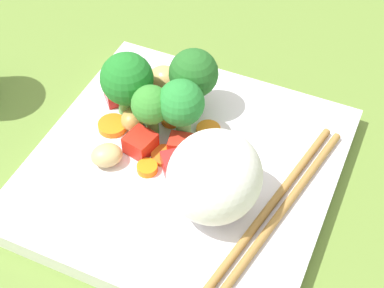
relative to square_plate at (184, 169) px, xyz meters
The scene contains 23 objects.
ground_plane 1.97cm from the square_plate, ahead, with size 110.00×110.00×2.00cm, color olive.
square_plate is the anchor object (origin of this frame).
rice_mound 7.42cm from the square_plate, 51.29° to the left, with size 8.92×8.36×7.84cm, color white.
broccoli_floret_0 7.00cm from the square_plate, 119.13° to the right, with size 3.89×3.89×6.11cm.
broccoli_floret_1 10.61cm from the square_plate, 120.14° to the right, with size 5.42×5.42×7.26cm.
broccoli_floret_2 6.46cm from the square_plate, 154.80° to the right, with size 4.65×4.65×6.88cm.
broccoli_floret_3 9.60cm from the square_plate, 165.69° to the right, with size 5.03×5.03×7.31cm.
carrot_slice_0 2.38cm from the square_plate, 83.83° to the right, with size 2.61×2.61×0.48cm, color orange.
carrot_slice_1 8.75cm from the square_plate, 100.98° to the right, with size 2.96×2.96×0.70cm, color orange.
carrot_slice_2 5.03cm from the square_plate, behind, with size 2.47×2.47×0.46cm, color orange.
carrot_slice_3 5.89cm from the square_plate, 145.17° to the right, with size 2.10×2.10×0.60cm, color orange.
carrot_slice_4 3.83cm from the square_plate, 52.96° to the right, with size 2.00×2.00×0.75cm, color orange.
pepper_chunk_0 4.95cm from the square_plate, 92.33° to the right, with size 2.68×2.57×1.97cm, color red.
pepper_chunk_1 11.56cm from the square_plate, 119.32° to the right, with size 2.48×2.33×1.87cm, color red.
pepper_chunk_2 2.25cm from the square_plate, 18.53° to the left, with size 3.11×2.90×1.75cm, color red.
pepper_chunk_3 11.31cm from the square_plate, 133.40° to the right, with size 3.02×2.17×1.80cm, color red.
pepper_chunk_4 2.49cm from the square_plate, 149.01° to the right, with size 2.32×2.05×1.49cm, color red.
chicken_piece_0 7.48cm from the square_plate, 112.51° to the right, with size 2.94×2.37×2.06cm, color #BA8D44.
chicken_piece_1 8.10cm from the square_plate, 152.23° to the right, with size 2.89×2.62×1.99cm, color tan.
chicken_piece_2 8.13cm from the square_plate, 130.29° to the right, with size 2.78×2.14×2.19cm, color tan.
chicken_piece_3 7.64cm from the square_plate, 69.22° to the right, with size 3.08×2.57×2.04cm, color tan.
chicken_piece_4 10.77cm from the square_plate, 147.36° to the right, with size 3.92×3.08×3.10cm, color tan.
chopstick_pair 10.25cm from the square_plate, 74.94° to the left, with size 23.24×7.36×0.76cm.
Camera 1 is at (33.97, 14.30, 45.64)cm, focal length 55.12 mm.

